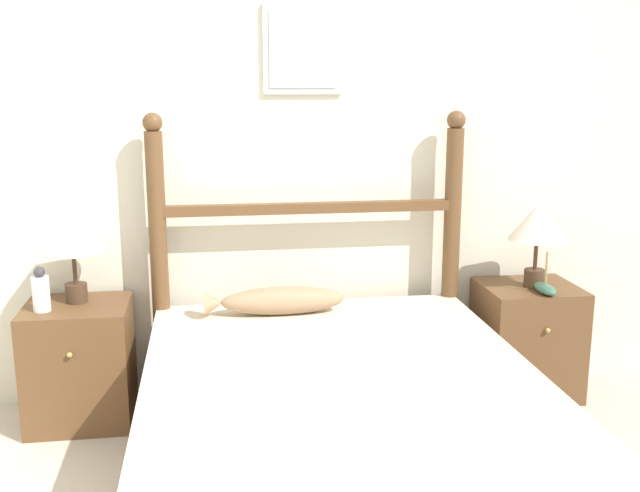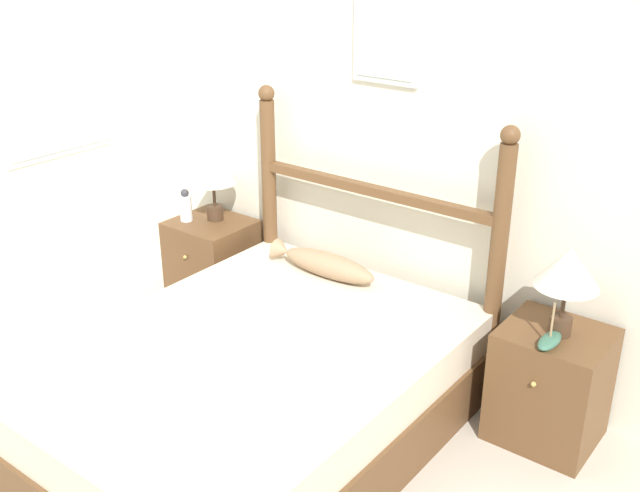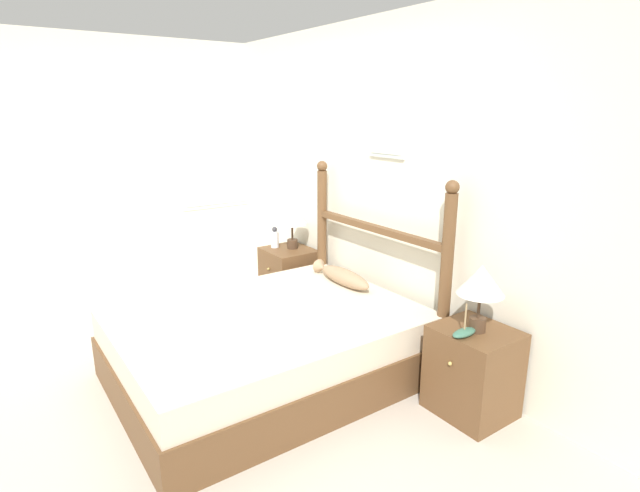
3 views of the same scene
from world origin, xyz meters
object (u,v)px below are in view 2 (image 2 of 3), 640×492
Objects in this scene: nightstand_right at (550,385)px; table_lamp_left at (213,171)px; bottle at (186,207)px; model_boat at (550,340)px; bed at (252,392)px; table_lamp_right at (568,271)px; nightstand_left at (213,264)px; fish_pillow at (324,264)px.

table_lamp_left is at bearing 178.76° from nightstand_right.
bottle is 0.98× the size of model_boat.
bed is 3.59× the size of nightstand_right.
bottle reaches higher than bed.
nightstand_right is at bearing 1.78° from bottle.
table_lamp_right is (0.01, -0.01, 0.60)m from nightstand_right.
bed is 1.39m from nightstand_left.
table_lamp_left is at bearing 92.23° from nightstand_left.
table_lamp_left reaches higher than nightstand_right.
table_lamp_left is at bearing 175.26° from model_boat.
bed is 4.84× the size of table_lamp_left.
bottle is at bearing -178.22° from nightstand_right.
bottle is 0.31× the size of fish_pillow.
bottle is at bearing -178.94° from fish_pillow.
nightstand_left is at bearing 179.62° from table_lamp_right.
table_lamp_left reaches higher than fish_pillow.
nightstand_right is at bearing 0.00° from nightstand_left.
bed is 3.59× the size of nightstand_left.
nightstand_right is (1.10, 0.85, 0.04)m from bed.
model_boat reaches higher than bed.
table_lamp_right is at bearing -51.45° from nightstand_right.
table_lamp_right is at bearing 91.39° from model_boat.
table_lamp_right is 0.64× the size of fish_pillow.
table_lamp_right is (2.22, -0.06, 0.00)m from table_lamp_left.
nightstand_left is at bearing 28.78° from bottle.
nightstand_left is 1.35× the size of table_lamp_left.
fish_pillow is (-1.30, 0.08, -0.03)m from model_boat.
bottle is 2.35m from model_boat.
bed is at bearing -32.14° from bottle.
table_lamp_left is (-0.00, 0.05, 0.60)m from nightstand_left.
table_lamp_left is 0.64× the size of fish_pillow.
bottle is at bearing -137.29° from table_lamp_left.
nightstand_left is 0.40m from bottle.
table_lamp_right reaches higher than nightstand_right.
bottle is 1.06m from fish_pillow.
nightstand_right is at bearing 2.37° from fish_pillow.
nightstand_right is 2.78× the size of bottle.
fish_pillow is (0.92, -0.10, -0.32)m from table_lamp_left.
model_boat is 1.30m from fish_pillow.
bottle is at bearing -178.59° from table_lamp_right.
bottle reaches higher than fish_pillow.
model_boat is at bearing -1.56° from bottle.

